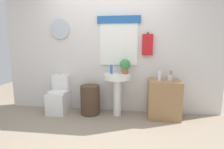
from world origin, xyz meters
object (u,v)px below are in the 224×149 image
(pedestal_sink, at_px, (117,85))
(toothbrush_cup, at_px, (170,78))
(toilet, at_px, (59,98))
(soap_bottle, at_px, (111,69))
(wooden_cabinet, at_px, (164,99))
(laundry_hamper, at_px, (90,100))
(potted_plant, at_px, (125,65))
(lotion_bottle, at_px, (159,76))

(pedestal_sink, distance_m, toothbrush_cup, 0.99)
(toilet, xyz_separation_m, soap_bottle, (1.07, 0.02, 0.61))
(pedestal_sink, height_order, wooden_cabinet, pedestal_sink)
(laundry_hamper, distance_m, wooden_cabinet, 1.42)
(laundry_hamper, height_order, wooden_cabinet, wooden_cabinet)
(toothbrush_cup, bearing_deg, potted_plant, 177.27)
(laundry_hamper, xyz_separation_m, toothbrush_cup, (1.52, 0.02, 0.48))
(laundry_hamper, bearing_deg, wooden_cabinet, 0.00)
(toilet, distance_m, lotion_bottle, 2.03)
(toilet, distance_m, wooden_cabinet, 2.07)
(soap_bottle, bearing_deg, toothbrush_cup, -1.56)
(soap_bottle, relative_size, toothbrush_cup, 0.92)
(laundry_hamper, bearing_deg, toothbrush_cup, 0.75)
(wooden_cabinet, bearing_deg, toilet, 179.12)
(soap_bottle, bearing_deg, potted_plant, 2.20)
(toilet, height_order, pedestal_sink, pedestal_sink)
(pedestal_sink, xyz_separation_m, wooden_cabinet, (0.88, 0.00, -0.25))
(pedestal_sink, distance_m, lotion_bottle, 0.80)
(lotion_bottle, distance_m, toothbrush_cup, 0.21)
(soap_bottle, distance_m, toothbrush_cup, 1.11)
(pedestal_sink, height_order, potted_plant, potted_plant)
(pedestal_sink, xyz_separation_m, soap_bottle, (-0.12, 0.05, 0.30))
(potted_plant, xyz_separation_m, lotion_bottle, (0.64, -0.10, -0.17))
(wooden_cabinet, bearing_deg, lotion_bottle, -158.57)
(potted_plant, distance_m, lotion_bottle, 0.67)
(toilet, xyz_separation_m, pedestal_sink, (1.19, -0.03, 0.31))
(toilet, bearing_deg, pedestal_sink, -1.53)
(laundry_hamper, distance_m, soap_bottle, 0.75)
(soap_bottle, bearing_deg, pedestal_sink, -22.62)
(toilet, distance_m, potted_plant, 1.50)
(pedestal_sink, distance_m, soap_bottle, 0.32)
(soap_bottle, distance_m, potted_plant, 0.27)
(soap_bottle, bearing_deg, toilet, -179.03)
(wooden_cabinet, xyz_separation_m, lotion_bottle, (-0.10, -0.04, 0.44))
(laundry_hamper, relative_size, soap_bottle, 3.38)
(toilet, xyz_separation_m, lotion_bottle, (1.97, -0.07, 0.51))
(potted_plant, bearing_deg, laundry_hamper, -174.96)
(toilet, xyz_separation_m, potted_plant, (1.33, 0.03, 0.68))
(soap_bottle, height_order, toothbrush_cup, soap_bottle)
(laundry_hamper, xyz_separation_m, lotion_bottle, (1.32, -0.04, 0.51))
(laundry_hamper, height_order, soap_bottle, soap_bottle)
(wooden_cabinet, bearing_deg, soap_bottle, 177.13)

